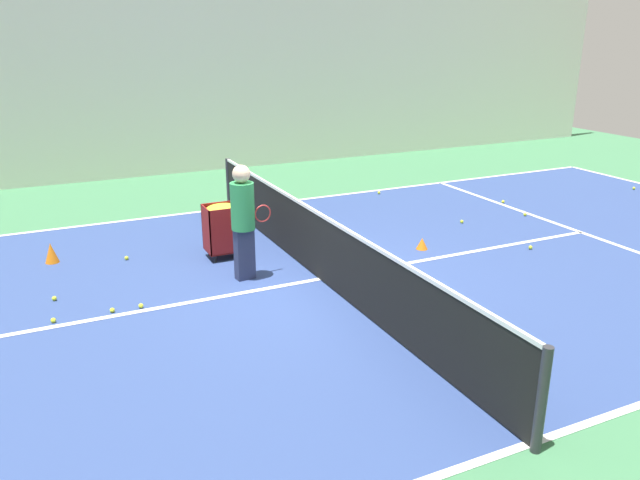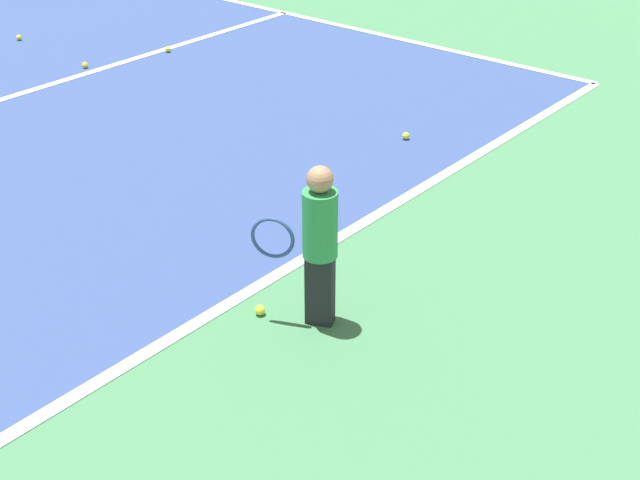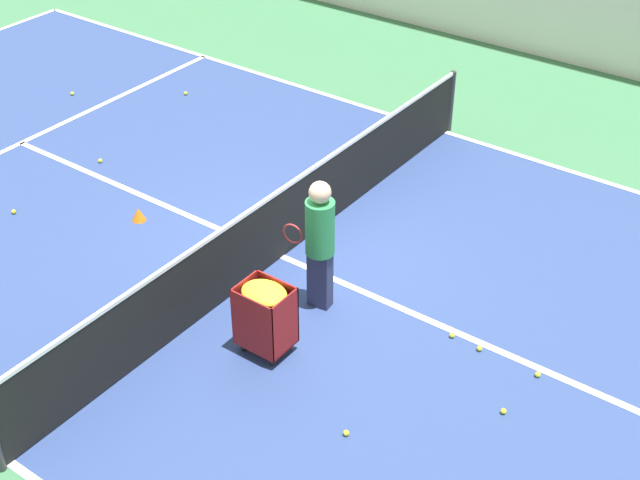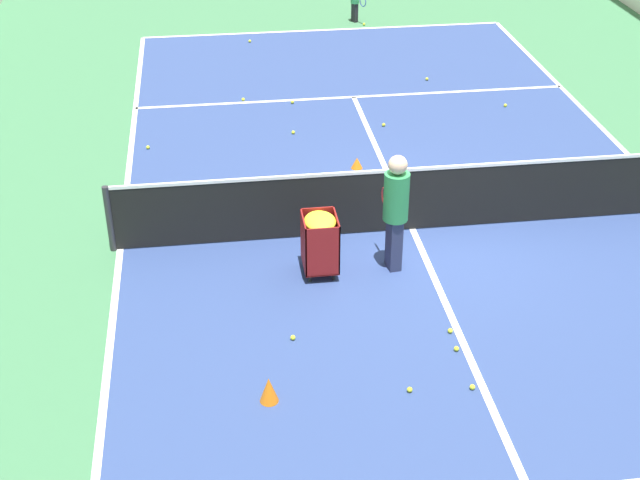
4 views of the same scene
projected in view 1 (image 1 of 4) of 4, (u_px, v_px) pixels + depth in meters
ground_plane at (320, 279)px, 9.82m from camera, size 32.48×32.48×0.00m
court_playing_area at (320, 279)px, 9.82m from camera, size 9.17×20.39×0.00m
line_sideline_left at (527, 445)px, 5.89m from camera, size 0.10×20.39×0.00m
line_sideline_right at (231, 208)px, 13.74m from camera, size 0.10×20.39×0.00m
line_service_near at (581, 232)px, 12.09m from camera, size 9.17×0.10×0.00m
line_centre_service at (320, 279)px, 9.82m from camera, size 0.10×11.21×0.00m
hall_enclosure_right at (176, 28)px, 16.06m from camera, size 0.15×28.78×7.57m
tennis_net at (320, 246)px, 9.64m from camera, size 9.47×0.10×1.09m
coach_at_net at (243, 215)px, 9.52m from camera, size 0.40×0.70×1.82m
ball_cart at (223, 220)px, 10.57m from camera, size 0.50×0.62×0.95m
training_cone_1 at (51, 253)px, 10.47m from camera, size 0.23×0.23×0.34m
training_cone_3 at (422, 244)px, 11.14m from camera, size 0.21×0.21×0.21m
tennis_ball_2 at (489, 337)px, 7.90m from camera, size 0.07×0.07×0.07m
tennis_ball_5 at (127, 258)px, 10.63m from camera, size 0.07×0.07×0.07m
tennis_ball_6 at (267, 227)px, 12.32m from camera, size 0.07×0.07×0.07m
tennis_ball_7 at (112, 310)px, 8.65m from camera, size 0.07×0.07×0.07m
tennis_ball_13 at (503, 202)px, 14.13m from camera, size 0.07×0.07×0.07m
tennis_ball_18 at (53, 320)px, 8.34m from camera, size 0.07×0.07×0.07m
tennis_ball_20 at (530, 247)px, 11.15m from camera, size 0.07×0.07×0.07m
tennis_ball_22 at (379, 193)px, 14.91m from camera, size 0.07×0.07×0.07m
tennis_ball_23 at (634, 188)px, 15.33m from camera, size 0.07×0.07×0.07m
tennis_ball_24 at (490, 346)px, 7.65m from camera, size 0.07×0.07×0.07m
tennis_ball_25 at (462, 222)px, 12.66m from camera, size 0.07×0.07×0.07m
tennis_ball_26 at (141, 306)px, 8.79m from camera, size 0.07×0.07×0.07m
tennis_ball_29 at (54, 298)px, 9.03m from camera, size 0.07×0.07×0.07m
tennis_ball_31 at (525, 214)px, 13.15m from camera, size 0.07×0.07×0.07m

